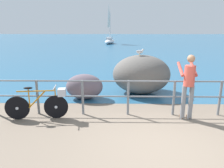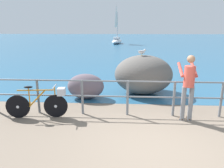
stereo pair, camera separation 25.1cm
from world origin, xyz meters
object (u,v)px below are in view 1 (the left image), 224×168
breakwater_boulder_left (84,87)px  seagull (140,51)px  person_at_railing (188,84)px  sailboat (110,39)px  bicycle (42,103)px  breakwater_boulder_main (141,74)px

breakwater_boulder_left → seagull: 2.40m
person_at_railing → sailboat: bearing=5.7°
breakwater_boulder_left → sailboat: (0.10, 27.87, 0.26)m
breakwater_boulder_left → person_at_railing: bearing=-29.0°
bicycle → breakwater_boulder_left: bearing=56.1°
breakwater_boulder_main → sailboat: bearing=94.2°
bicycle → person_at_railing: size_ratio=0.95×
person_at_railing → seagull: 2.67m
bicycle → sailboat: (1.02, 29.62, 0.24)m
bicycle → breakwater_boulder_main: (3.00, 2.51, 0.27)m
person_at_railing → seagull: size_ratio=5.24×
breakwater_boulder_main → breakwater_boulder_left: breakwater_boulder_main is taller
bicycle → breakwater_boulder_main: bearing=33.7°
bicycle → sailboat: size_ratio=0.27×
bicycle → seagull: bearing=33.6°
person_at_railing → seagull: (-1.06, 2.37, 0.62)m
person_at_railing → breakwater_boulder_main: person_at_railing is taller
person_at_railing → breakwater_boulder_left: person_at_railing is taller
breakwater_boulder_left → sailboat: size_ratio=0.21×
person_at_railing → breakwater_boulder_main: 2.65m
breakwater_boulder_main → breakwater_boulder_left: bearing=-159.8°
breakwater_boulder_main → sailboat: (-1.98, 27.10, -0.03)m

